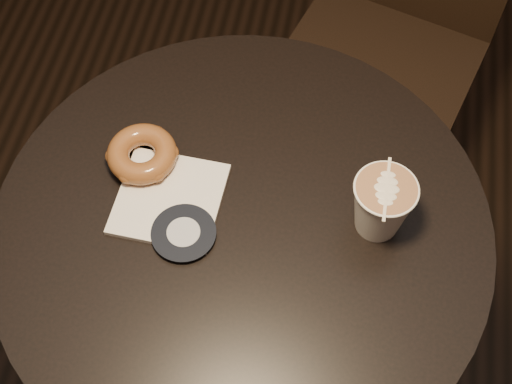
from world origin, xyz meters
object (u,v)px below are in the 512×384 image
chair (401,2)px  doughnut (142,154)px  latte_cup (381,206)px  pastry_bag (169,199)px  cafe_table (244,280)px

chair → doughnut: chair is taller
doughnut → latte_cup: bearing=-6.7°
chair → doughnut: 0.73m
chair → pastry_bag: size_ratio=6.90×
pastry_bag → doughnut: 0.08m
cafe_table → doughnut: doughnut is taller
chair → doughnut: (-0.36, -0.60, 0.22)m
pastry_bag → doughnut: bearing=135.6°
doughnut → latte_cup: latte_cup is taller
pastry_bag → latte_cup: size_ratio=1.52×
cafe_table → pastry_bag: bearing=171.7°
pastry_bag → latte_cup: latte_cup is taller
doughnut → latte_cup: (0.34, -0.04, 0.02)m
chair → pastry_bag: (-0.31, -0.66, 0.20)m
chair → doughnut: bearing=-104.2°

